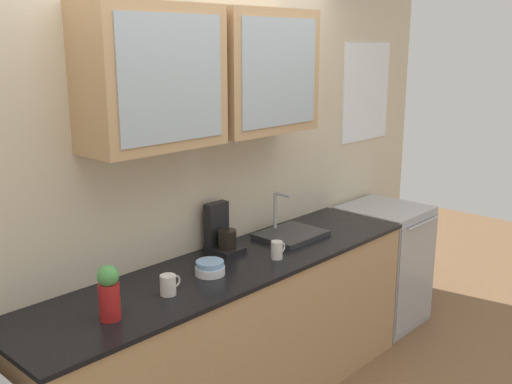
# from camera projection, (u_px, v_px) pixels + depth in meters

# --- Properties ---
(back_wall_unit) EXTENTS (4.80, 0.43, 2.61)m
(back_wall_unit) POSITION_uv_depth(u_px,v_px,m) (193.00, 164.00, 3.43)
(back_wall_unit) COLOR beige
(back_wall_unit) RESTS_ON ground_plane
(counter) EXTENTS (2.63, 0.64, 0.92)m
(counter) POSITION_uv_depth(u_px,v_px,m) (233.00, 338.00, 3.45)
(counter) COLOR tan
(counter) RESTS_ON ground_plane
(sink_faucet) EXTENTS (0.41, 0.33, 0.27)m
(sink_faucet) POSITION_uv_depth(u_px,v_px,m) (290.00, 233.00, 3.81)
(sink_faucet) COLOR #2D2D30
(sink_faucet) RESTS_ON counter
(bowl_stack) EXTENTS (0.16, 0.16, 0.08)m
(bowl_stack) POSITION_uv_depth(u_px,v_px,m) (210.00, 268.00, 3.19)
(bowl_stack) COLOR white
(bowl_stack) RESTS_ON counter
(vase) EXTENTS (0.10, 0.10, 0.26)m
(vase) POSITION_uv_depth(u_px,v_px,m) (109.00, 292.00, 2.65)
(vase) COLOR #B21E1E
(vase) RESTS_ON counter
(cup_near_sink) EXTENTS (0.11, 0.07, 0.10)m
(cup_near_sink) POSITION_uv_depth(u_px,v_px,m) (277.00, 250.00, 3.42)
(cup_near_sink) COLOR silver
(cup_near_sink) RESTS_ON counter
(cup_near_bowls) EXTENTS (0.12, 0.08, 0.10)m
(cup_near_bowls) POSITION_uv_depth(u_px,v_px,m) (168.00, 285.00, 2.93)
(cup_near_bowls) COLOR silver
(cup_near_bowls) RESTS_ON counter
(dishwasher) EXTENTS (0.56, 0.62, 0.92)m
(dishwasher) POSITION_uv_depth(u_px,v_px,m) (383.00, 264.00, 4.60)
(dishwasher) COLOR #ADAFB5
(dishwasher) RESTS_ON ground_plane
(coffee_maker) EXTENTS (0.17, 0.20, 0.29)m
(coffee_maker) POSITION_uv_depth(u_px,v_px,m) (221.00, 234.00, 3.53)
(coffee_maker) COLOR black
(coffee_maker) RESTS_ON counter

